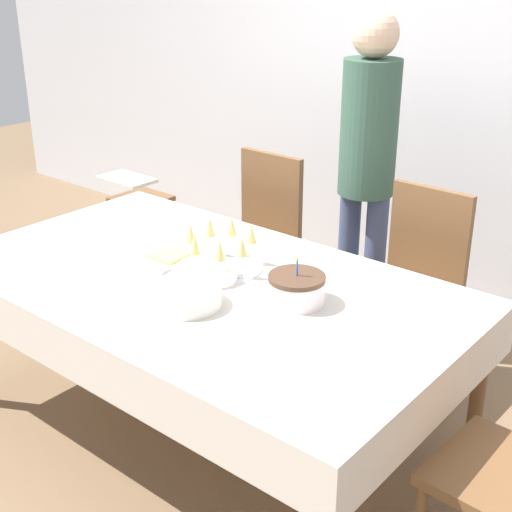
# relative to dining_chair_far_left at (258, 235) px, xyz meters

# --- Properties ---
(ground_plane) EXTENTS (12.00, 12.00, 0.00)m
(ground_plane) POSITION_rel_dining_chair_far_left_xyz_m (0.47, -0.92, -0.53)
(ground_plane) COLOR brown
(wall_back) EXTENTS (8.00, 0.05, 2.70)m
(wall_back) POSITION_rel_dining_chair_far_left_xyz_m (0.47, 0.97, 0.82)
(wall_back) COLOR silver
(wall_back) RESTS_ON ground_plane
(dining_table) EXTENTS (2.11, 1.21, 0.74)m
(dining_table) POSITION_rel_dining_chair_far_left_xyz_m (0.47, -0.92, 0.11)
(dining_table) COLOR silver
(dining_table) RESTS_ON ground_plane
(dining_chair_far_left) EXTENTS (0.42, 0.42, 0.96)m
(dining_chair_far_left) POSITION_rel_dining_chair_far_left_xyz_m (0.00, 0.00, 0.00)
(dining_chair_far_left) COLOR brown
(dining_chair_far_left) RESTS_ON ground_plane
(dining_chair_far_right) EXTENTS (0.43, 0.43, 0.96)m
(dining_chair_far_right) POSITION_rel_dining_chair_far_left_xyz_m (0.94, -0.00, 0.00)
(dining_chair_far_right) COLOR brown
(dining_chair_far_right) RESTS_ON ground_plane
(birthday_cake) EXTENTS (0.21, 0.21, 0.18)m
(birthday_cake) POSITION_rel_dining_chair_far_left_xyz_m (0.88, -0.85, 0.26)
(birthday_cake) COLOR white
(birthday_cake) RESTS_ON dining_table
(champagne_tray) EXTENTS (0.36, 0.36, 0.18)m
(champagne_tray) POSITION_rel_dining_chair_far_left_xyz_m (0.45, -0.79, 0.29)
(champagne_tray) COLOR silver
(champagne_tray) RESTS_ON dining_table
(plate_stack_main) EXTENTS (0.26, 0.26, 0.06)m
(plate_stack_main) POSITION_rel_dining_chair_far_left_xyz_m (0.59, -1.13, 0.24)
(plate_stack_main) COLOR silver
(plate_stack_main) RESTS_ON dining_table
(plate_stack_dessert) EXTENTS (0.18, 0.18, 0.05)m
(plate_stack_dessert) POSITION_rel_dining_chair_far_left_xyz_m (0.52, -0.90, 0.23)
(plate_stack_dessert) COLOR white
(plate_stack_dessert) RESTS_ON dining_table
(cake_knife) EXTENTS (0.30, 0.06, 0.00)m
(cake_knife) POSITION_rel_dining_chair_far_left_xyz_m (0.92, -1.01, 0.21)
(cake_knife) COLOR silver
(cake_knife) RESTS_ON dining_table
(fork_pile) EXTENTS (0.18, 0.09, 0.02)m
(fork_pile) POSITION_rel_dining_chair_far_left_xyz_m (0.23, -0.99, 0.22)
(fork_pile) COLOR silver
(fork_pile) RESTS_ON dining_table
(napkin_pile) EXTENTS (0.15, 0.15, 0.01)m
(napkin_pile) POSITION_rel_dining_chair_far_left_xyz_m (0.20, -0.84, 0.21)
(napkin_pile) COLOR #E0D166
(napkin_pile) RESTS_ON dining_table
(person_standing) EXTENTS (0.28, 0.28, 1.71)m
(person_standing) POSITION_rel_dining_chair_far_left_xyz_m (0.53, 0.20, 0.51)
(person_standing) COLOR #3F4C72
(person_standing) RESTS_ON ground_plane
(high_chair) EXTENTS (0.33, 0.35, 0.71)m
(high_chair) POSITION_rel_dining_chair_far_left_xyz_m (-0.90, -0.06, -0.05)
(high_chair) COLOR brown
(high_chair) RESTS_ON ground_plane
(gift_bag) EXTENTS (0.27, 0.16, 0.27)m
(gift_bag) POSITION_rel_dining_chair_far_left_xyz_m (-1.00, -0.77, -0.39)
(gift_bag) COLOR #4CA5D8
(gift_bag) RESTS_ON ground_plane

